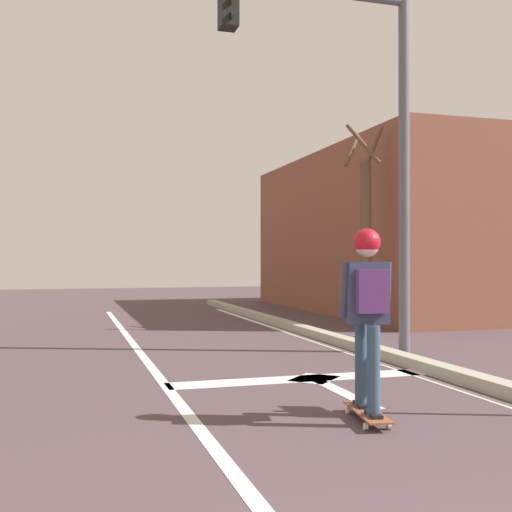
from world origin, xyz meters
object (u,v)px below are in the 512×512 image
at_px(skater, 368,297).
at_px(roadside_tree, 365,237).
at_px(skateboard, 367,413).
at_px(traffic_signal_mast, 326,89).

distance_m(skater, roadside_tree, 7.07).
height_order(skater, roadside_tree, roadside_tree).
xyz_separation_m(skateboard, traffic_signal_mast, (1.09, 3.44, 3.74)).
distance_m(skateboard, roadside_tree, 7.22).
xyz_separation_m(skateboard, roadside_tree, (3.12, 6.27, 1.75)).
bearing_deg(roadside_tree, skateboard, -116.46).
bearing_deg(traffic_signal_mast, roadside_tree, 54.30).
distance_m(traffic_signal_mast, roadside_tree, 4.01).
bearing_deg(skateboard, roadside_tree, 63.54).
relative_size(skater, roadside_tree, 0.39).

